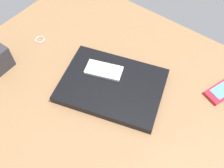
{
  "coord_description": "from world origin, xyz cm",
  "views": [
    {
      "loc": [
        -20.27,
        36.28,
        70.45
      ],
      "look_at": [
        7.43,
        -0.01,
        5.0
      ],
      "focal_mm": 40.26,
      "sensor_mm": 36.0,
      "label": 1
    }
  ],
  "objects_px": {
    "laptop_closed": "(112,85)",
    "key_ring": "(40,40)",
    "cell_phone_on_desk": "(221,92)",
    "cell_phone_on_laptop": "(104,70)"
  },
  "relations": [
    {
      "from": "cell_phone_on_desk",
      "to": "key_ring",
      "type": "bearing_deg",
      "value": 16.47
    },
    {
      "from": "laptop_closed",
      "to": "cell_phone_on_laptop",
      "type": "xyz_separation_m",
      "value": [
        0.05,
        -0.02,
        0.02
      ]
    },
    {
      "from": "laptop_closed",
      "to": "cell_phone_on_laptop",
      "type": "distance_m",
      "value": 0.06
    },
    {
      "from": "cell_phone_on_desk",
      "to": "key_ring",
      "type": "relative_size",
      "value": 3.22
    },
    {
      "from": "cell_phone_on_desk",
      "to": "key_ring",
      "type": "distance_m",
      "value": 0.66
    },
    {
      "from": "cell_phone_on_desk",
      "to": "key_ring",
      "type": "height_order",
      "value": "cell_phone_on_desk"
    },
    {
      "from": "cell_phone_on_laptop",
      "to": "key_ring",
      "type": "xyz_separation_m",
      "value": [
        0.29,
        0.02,
        -0.03
      ]
    },
    {
      "from": "laptop_closed",
      "to": "key_ring",
      "type": "relative_size",
      "value": 9.24
    },
    {
      "from": "laptop_closed",
      "to": "key_ring",
      "type": "height_order",
      "value": "laptop_closed"
    },
    {
      "from": "laptop_closed",
      "to": "cell_phone_on_desk",
      "type": "height_order",
      "value": "laptop_closed"
    }
  ]
}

